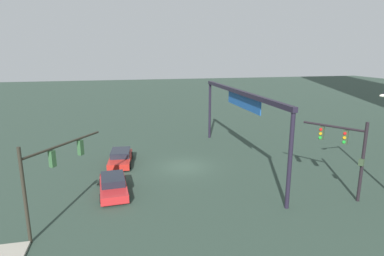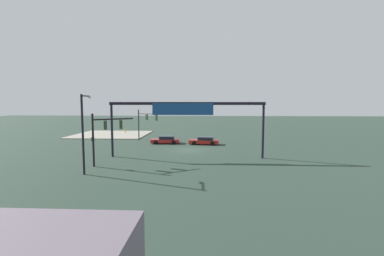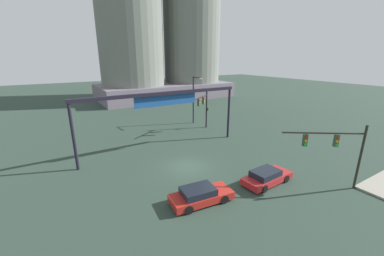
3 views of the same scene
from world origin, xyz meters
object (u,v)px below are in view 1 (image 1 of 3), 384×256
sedan_car_approaching (121,158)px  traffic_signal_opposite_side (347,147)px  sedan_car_waiting_far (113,185)px  traffic_signal_near_corner (51,166)px

sedan_car_approaching → traffic_signal_opposite_side: bearing=61.1°
sedan_car_approaching → sedan_car_waiting_far: same height
traffic_signal_opposite_side → sedan_car_waiting_far: bearing=42.0°
traffic_signal_near_corner → traffic_signal_opposite_side: (0.43, 18.84, -0.03)m
traffic_signal_opposite_side → sedan_car_waiting_far: traffic_signal_opposite_side is taller
traffic_signal_near_corner → traffic_signal_opposite_side: 18.84m
traffic_signal_opposite_side → traffic_signal_near_corner: bearing=55.8°
traffic_signal_near_corner → traffic_signal_opposite_side: traffic_signal_opposite_side is taller
traffic_signal_near_corner → traffic_signal_opposite_side: size_ratio=0.97×
sedan_car_approaching → traffic_signal_near_corner: bearing=-14.7°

